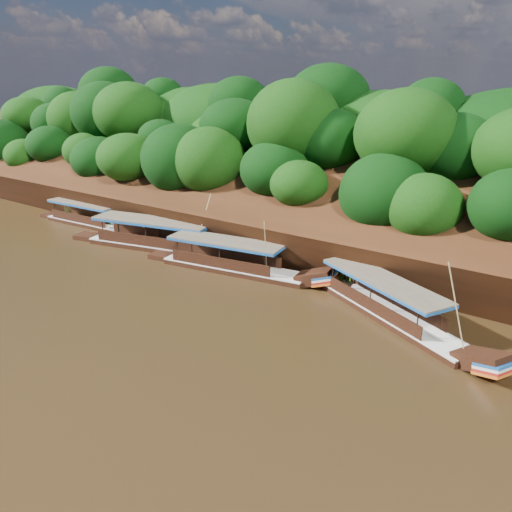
{
  "coord_description": "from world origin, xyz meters",
  "views": [
    {
      "loc": [
        21.06,
        -22.28,
        14.46
      ],
      "look_at": [
        -0.28,
        7.0,
        1.8
      ],
      "focal_mm": 35.0,
      "sensor_mm": 36.0,
      "label": 1
    }
  ],
  "objects_px": {
    "boat_1": "(242,266)",
    "boat_0": "(398,315)",
    "boat_2": "(170,244)",
    "boat_3": "(95,221)"
  },
  "relations": [
    {
      "from": "boat_2",
      "to": "boat_3",
      "type": "relative_size",
      "value": 1.26
    },
    {
      "from": "boat_1",
      "to": "boat_2",
      "type": "height_order",
      "value": "boat_2"
    },
    {
      "from": "boat_1",
      "to": "boat_2",
      "type": "relative_size",
      "value": 0.85
    },
    {
      "from": "boat_0",
      "to": "boat_2",
      "type": "distance_m",
      "value": 22.11
    },
    {
      "from": "boat_0",
      "to": "boat_2",
      "type": "relative_size",
      "value": 0.83
    },
    {
      "from": "boat_0",
      "to": "boat_2",
      "type": "bearing_deg",
      "value": -158.08
    },
    {
      "from": "boat_2",
      "to": "boat_1",
      "type": "bearing_deg",
      "value": -17.21
    },
    {
      "from": "boat_0",
      "to": "boat_3",
      "type": "xyz_separation_m",
      "value": [
        -34.2,
        2.83,
        -0.0
      ]
    },
    {
      "from": "boat_1",
      "to": "boat_3",
      "type": "relative_size",
      "value": 1.07
    },
    {
      "from": "boat_1",
      "to": "boat_0",
      "type": "bearing_deg",
      "value": -14.73
    }
  ]
}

